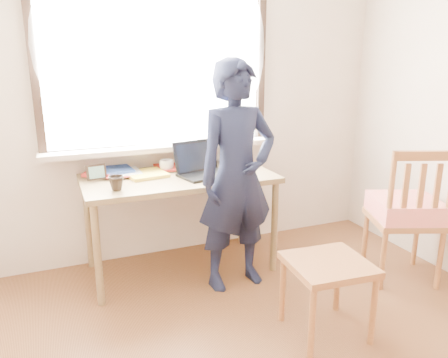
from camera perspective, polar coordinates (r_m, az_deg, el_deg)
name	(u,v)px	position (r m, az deg, el deg)	size (l,w,h in m)	color
room_shell	(303,53)	(1.91, 10.28, 15.84)	(3.52, 4.02, 2.61)	beige
desk	(179,186)	(3.31, -5.86, -0.91)	(1.42, 0.71, 0.76)	olive
laptop	(201,167)	(3.30, -3.00, 1.56)	(0.43, 0.38, 0.25)	black
mug_white	(167,166)	(3.43, -7.50, 1.75)	(0.11, 0.11, 0.09)	white
mug_dark	(116,183)	(3.00, -13.87, -0.53)	(0.10, 0.10, 0.10)	black
mouse	(235,171)	(3.33, 1.47, 0.99)	(0.09, 0.06, 0.03)	black
desk_clutter	(131,173)	(3.35, -12.01, 0.78)	(0.58, 0.51, 0.05)	white
book_a	(113,174)	(3.39, -14.34, 0.66)	(0.20, 0.27, 0.03)	white
book_b	(223,161)	(3.70, -0.10, 2.35)	(0.19, 0.26, 0.02)	white
picture_frame	(96,173)	(3.26, -16.32, 0.72)	(0.14, 0.03, 0.11)	black
work_chair	(328,273)	(2.70, 13.41, -11.81)	(0.49, 0.47, 0.47)	#9F6134
side_chair	(406,211)	(3.47, 22.67, -3.83)	(0.61, 0.59, 1.02)	#9F6134
person	(237,177)	(3.05, 1.71, 0.24)	(0.59, 0.39, 1.62)	black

